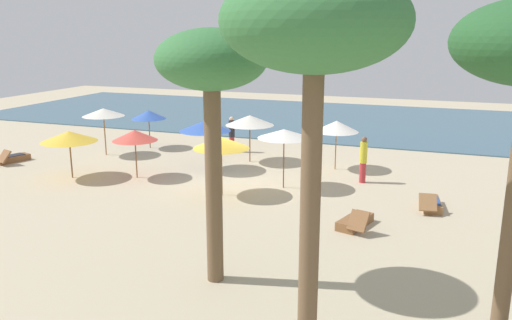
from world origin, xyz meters
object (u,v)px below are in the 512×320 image
(umbrella_1, at_px, (69,136))
(umbrella_7, at_px, (135,135))
(umbrella_5, at_px, (221,143))
(lounger_1, at_px, (12,158))
(palm_0, at_px, (315,30))
(umbrella_2, at_px, (103,112))
(umbrella_6, at_px, (337,126))
(umbrella_3, at_px, (205,126))
(lounger_2, at_px, (431,204))
(umbrella_0, at_px, (149,115))
(umbrella_8, at_px, (250,120))
(palm_3, at_px, (211,70))
(umbrella_4, at_px, (284,134))
(person_2, at_px, (363,159))
(person_1, at_px, (232,134))
(lounger_0, at_px, (355,222))

(umbrella_1, distance_m, umbrella_7, 2.68)
(umbrella_1, height_order, umbrella_5, umbrella_5)
(lounger_1, bearing_deg, palm_0, -30.72)
(lounger_1, bearing_deg, umbrella_2, 40.36)
(umbrella_6, height_order, umbrella_7, umbrella_6)
(umbrella_3, relative_size, palm_0, 0.32)
(lounger_1, height_order, palm_0, palm_0)
(umbrella_2, bearing_deg, lounger_2, -10.75)
(umbrella_1, distance_m, umbrella_2, 4.13)
(umbrella_6, bearing_deg, palm_0, -80.36)
(umbrella_3, relative_size, lounger_1, 1.24)
(umbrella_0, distance_m, lounger_1, 6.76)
(umbrella_1, distance_m, lounger_2, 14.26)
(umbrella_5, relative_size, lounger_1, 1.23)
(umbrella_5, bearing_deg, umbrella_1, 179.96)
(umbrella_8, distance_m, lounger_2, 9.30)
(umbrella_7, xyz_separation_m, palm_3, (6.87, -7.23, 3.31))
(umbrella_4, bearing_deg, umbrella_5, -138.27)
(lounger_1, distance_m, lounger_2, 18.54)
(umbrella_3, bearing_deg, person_2, 3.31)
(umbrella_8, bearing_deg, lounger_2, -26.38)
(umbrella_6, height_order, lounger_1, umbrella_6)
(person_1, bearing_deg, umbrella_6, -15.41)
(umbrella_1, bearing_deg, lounger_1, 164.75)
(umbrella_5, bearing_deg, lounger_2, 8.08)
(umbrella_2, relative_size, umbrella_3, 1.04)
(lounger_1, xyz_separation_m, lounger_2, (18.54, -0.16, -0.00))
(umbrella_2, xyz_separation_m, umbrella_7, (3.68, -3.00, -0.32))
(umbrella_2, bearing_deg, umbrella_7, -39.19)
(umbrella_4, bearing_deg, lounger_1, -177.98)
(umbrella_0, height_order, umbrella_2, umbrella_2)
(lounger_1, distance_m, person_2, 16.00)
(umbrella_6, relative_size, lounger_0, 1.22)
(umbrella_6, distance_m, umbrella_7, 8.55)
(lounger_2, bearing_deg, palm_3, -123.02)
(umbrella_8, relative_size, lounger_1, 1.25)
(umbrella_3, relative_size, palm_3, 0.37)
(umbrella_5, height_order, umbrella_6, umbrella_5)
(umbrella_0, distance_m, umbrella_3, 5.53)
(umbrella_6, distance_m, lounger_0, 7.21)
(umbrella_7, bearing_deg, umbrella_4, 6.67)
(umbrella_1, height_order, palm_0, palm_0)
(palm_0, bearing_deg, umbrella_4, 109.42)
(lounger_1, bearing_deg, umbrella_1, -15.25)
(umbrella_6, xyz_separation_m, umbrella_7, (-7.45, -4.19, -0.13))
(umbrella_8, distance_m, person_2, 5.79)
(lounger_2, bearing_deg, lounger_0, -129.37)
(umbrella_0, bearing_deg, umbrella_5, -41.88)
(umbrella_7, xyz_separation_m, person_1, (1.88, 5.72, -0.86))
(umbrella_4, xyz_separation_m, umbrella_6, (1.31, 3.47, -0.22))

